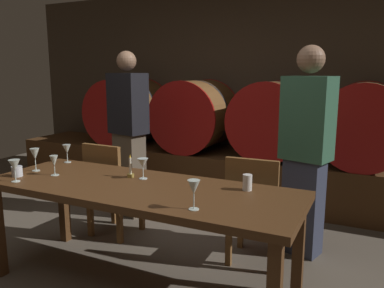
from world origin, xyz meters
TOP-DOWN VIEW (x-y plane):
  - ground_plane at (0.00, 0.00)m, footprint 8.70×8.70m
  - back_wall at (0.00, 2.89)m, footprint 6.69×0.24m
  - barrel_shelf at (0.00, 2.34)m, footprint 6.02×0.90m
  - wine_barrel_far_left at (-1.50, 2.34)m, footprint 0.88×0.88m
  - wine_barrel_center_left at (-0.48, 2.34)m, footprint 0.88×0.88m
  - wine_barrel_center_right at (0.51, 2.34)m, footprint 0.88×0.88m
  - wine_barrel_far_right at (1.45, 2.34)m, footprint 0.88×0.88m
  - dining_table at (0.13, 0.11)m, footprint 2.22×0.79m
  - chair_left at (-0.59, 0.71)m, footprint 0.41×0.41m
  - chair_right at (0.76, 0.75)m, footprint 0.42×0.42m
  - guest_left at (-0.75, 1.25)m, footprint 0.43×0.32m
  - guest_right at (1.07, 1.13)m, footprint 0.43×0.34m
  - candle_center at (-0.05, 0.26)m, footprint 0.05×0.05m
  - wine_glass_far_left at (-0.82, 0.09)m, footprint 0.07×0.07m
  - wine_glass_left at (-0.81, 0.42)m, footprint 0.07×0.07m
  - wine_glass_center_left at (-0.71, -0.19)m, footprint 0.08×0.08m
  - wine_glass_center_right at (-0.59, 0.06)m, footprint 0.06×0.06m
  - wine_glass_right at (0.06, 0.27)m, footprint 0.08×0.08m
  - wine_glass_far_right at (0.67, -0.15)m, footprint 0.07×0.07m
  - cup_left at (-0.82, -0.08)m, footprint 0.08×0.08m
  - cup_right at (0.83, 0.33)m, footprint 0.06×0.06m

SIDE VIEW (x-z plane):
  - ground_plane at x=0.00m, z-range 0.00..0.00m
  - barrel_shelf at x=0.00m, z-range 0.00..0.54m
  - chair_left at x=-0.59m, z-range 0.05..0.93m
  - chair_right at x=0.76m, z-range 0.05..0.93m
  - dining_table at x=0.13m, z-range 0.30..1.04m
  - cup_left at x=-0.82m, z-range 0.74..0.82m
  - candle_center at x=-0.05m, z-range 0.70..0.87m
  - cup_right at x=0.83m, z-range 0.74..0.85m
  - wine_glass_center_right at x=-0.59m, z-range 0.77..0.92m
  - wine_glass_left at x=-0.81m, z-range 0.78..0.93m
  - wine_glass_right at x=0.06m, z-range 0.78..0.93m
  - wine_glass_center_left at x=-0.71m, z-range 0.78..0.94m
  - wine_glass_far_right at x=0.67m, z-range 0.78..0.95m
  - wine_glass_far_left at x=-0.82m, z-range 0.78..0.96m
  - guest_left at x=-0.75m, z-range 0.02..1.74m
  - guest_right at x=1.07m, z-range 0.03..1.74m
  - wine_barrel_far_left at x=-1.50m, z-range 0.53..1.41m
  - wine_barrel_center_left at x=-0.48m, z-range 0.53..1.41m
  - wine_barrel_center_right at x=0.51m, z-range 0.53..1.41m
  - wine_barrel_far_right at x=1.45m, z-range 0.53..1.41m
  - back_wall at x=0.00m, z-range 0.00..2.57m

